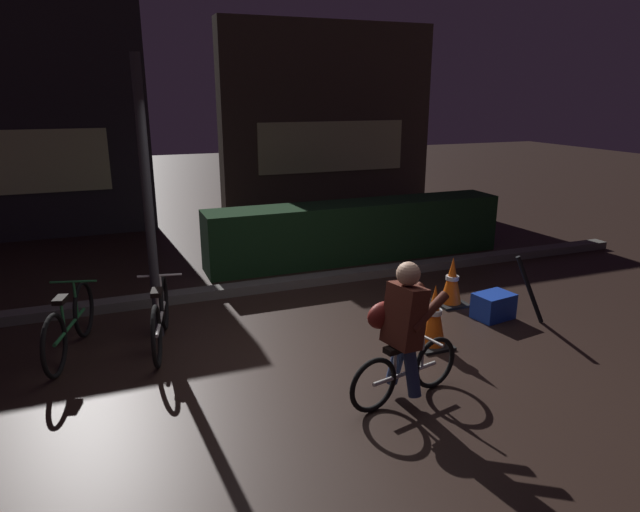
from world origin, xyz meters
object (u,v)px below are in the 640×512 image
parked_bike_left_mid (70,325)px  traffic_cone_far (452,282)px  street_post (148,204)px  cyclist (403,332)px  traffic_cone_near (434,317)px  blue_crate (493,306)px  closed_umbrella (530,290)px  parked_bike_center_left (160,317)px

parked_bike_left_mid → traffic_cone_far: size_ratio=2.41×
street_post → cyclist: 2.89m
traffic_cone_near → street_post: bearing=153.8°
parked_bike_left_mid → traffic_cone_far: parked_bike_left_mid is taller
blue_crate → cyclist: size_ratio=0.35×
parked_bike_left_mid → traffic_cone_far: bearing=-77.8°
parked_bike_left_mid → traffic_cone_far: (4.37, -0.22, -0.02)m
parked_bike_left_mid → closed_umbrella: 4.97m
traffic_cone_near → blue_crate: traffic_cone_near is taller
traffic_cone_far → parked_bike_center_left: bearing=178.3°
street_post → traffic_cone_far: street_post is taller
blue_crate → traffic_cone_near: bearing=-159.6°
street_post → blue_crate: street_post is taller
blue_crate → cyclist: (-1.90, -1.19, 0.48)m
street_post → closed_umbrella: size_ratio=3.44×
parked_bike_center_left → blue_crate: 3.77m
blue_crate → closed_umbrella: closed_umbrella is taller
closed_umbrella → traffic_cone_far: bearing=-32.7°
blue_crate → cyclist: cyclist is taller
parked_bike_center_left → traffic_cone_far: 3.50m
blue_crate → cyclist: bearing=-148.0°
parked_bike_left_mid → parked_bike_center_left: 0.88m
closed_umbrella → traffic_cone_near: bearing=31.8°
cyclist → blue_crate: bearing=19.3°
parked_bike_left_mid → traffic_cone_near: (3.50, -1.17, 0.01)m
parked_bike_center_left → parked_bike_left_mid: bearing=92.6°
traffic_cone_far → closed_umbrella: closed_umbrella is taller
parked_bike_left_mid → cyclist: 3.33m
parked_bike_center_left → cyclist: size_ratio=1.21×
blue_crate → cyclist: 2.29m
closed_umbrella → blue_crate: bearing=-16.3°
blue_crate → parked_bike_center_left: bearing=170.1°
parked_bike_center_left → blue_crate: parked_bike_center_left is taller
traffic_cone_near → cyclist: cyclist is taller
cyclist → parked_bike_center_left: bearing=121.8°
parked_bike_center_left → traffic_cone_near: parked_bike_center_left is taller
traffic_cone_near → traffic_cone_far: bearing=47.7°
parked_bike_left_mid → parked_bike_center_left: bearing=-82.8°
street_post → traffic_cone_far: 3.71m
parked_bike_center_left → closed_umbrella: closed_umbrella is taller
street_post → parked_bike_left_mid: street_post is taller
cyclist → closed_umbrella: 2.39m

